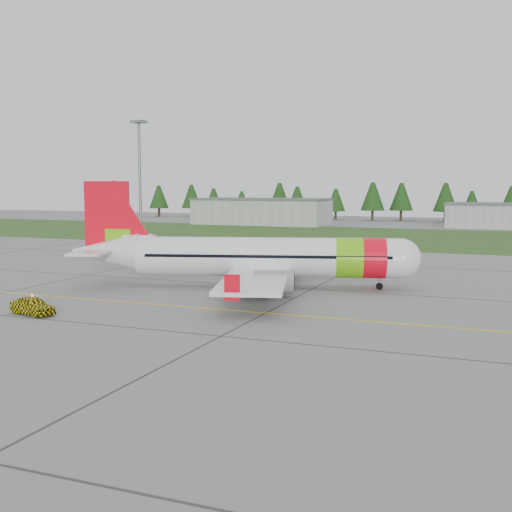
% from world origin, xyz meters
% --- Properties ---
extents(ground, '(320.00, 320.00, 0.00)m').
position_xyz_m(ground, '(0.00, 0.00, 0.00)').
color(ground, gray).
rests_on(ground, ground).
extents(aircraft, '(32.12, 30.33, 9.97)m').
position_xyz_m(aircraft, '(5.14, 19.05, 2.88)').
color(aircraft, white).
rests_on(aircraft, ground).
extents(follow_me_car, '(1.69, 1.87, 3.99)m').
position_xyz_m(follow_me_car, '(-5.92, 1.06, 1.99)').
color(follow_me_car, yellow).
rests_on(follow_me_car, ground).
extents(service_van, '(1.87, 1.82, 4.27)m').
position_xyz_m(service_van, '(-30.77, 57.30, 2.13)').
color(service_van, silver).
rests_on(service_van, ground).
extents(grass_strip, '(320.00, 50.00, 0.03)m').
position_xyz_m(grass_strip, '(0.00, 82.00, 0.01)').
color(grass_strip, '#30561E').
rests_on(grass_strip, ground).
extents(taxi_guideline, '(120.00, 0.25, 0.02)m').
position_xyz_m(taxi_guideline, '(0.00, 8.00, 0.01)').
color(taxi_guideline, gold).
rests_on(taxi_guideline, ground).
extents(hangar_west, '(32.00, 14.00, 6.00)m').
position_xyz_m(hangar_west, '(-30.00, 110.00, 3.00)').
color(hangar_west, '#A8A8A3').
rests_on(hangar_west, ground).
extents(hangar_east, '(24.00, 12.00, 5.20)m').
position_xyz_m(hangar_east, '(25.00, 118.00, 2.60)').
color(hangar_east, '#A8A8A3').
rests_on(hangar_east, ground).
extents(floodlight_mast, '(0.50, 0.50, 20.00)m').
position_xyz_m(floodlight_mast, '(-32.00, 58.00, 10.00)').
color(floodlight_mast, slate).
rests_on(floodlight_mast, ground).
extents(treeline, '(160.00, 8.00, 10.00)m').
position_xyz_m(treeline, '(0.00, 138.00, 5.00)').
color(treeline, '#1C3F14').
rests_on(treeline, ground).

